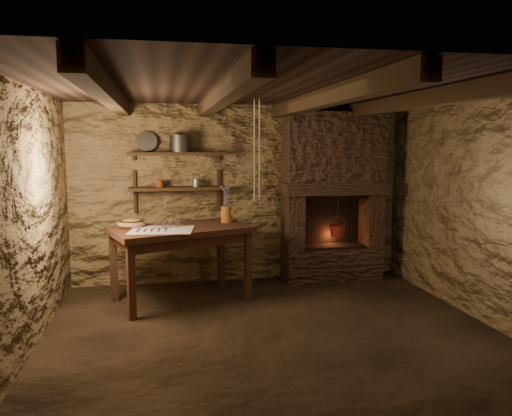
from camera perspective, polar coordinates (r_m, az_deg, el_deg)
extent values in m
plane|color=black|center=(5.18, 1.82, -13.87)|extent=(4.50, 4.50, 0.00)
cube|color=brown|center=(6.83, -1.83, 1.65)|extent=(4.50, 0.04, 2.40)
cube|color=brown|center=(2.99, 10.40, -5.77)|extent=(4.50, 0.04, 2.40)
cube|color=brown|center=(4.90, -24.72, -1.24)|extent=(0.04, 4.00, 2.40)
cube|color=brown|center=(5.80, 24.10, 0.02)|extent=(0.04, 4.00, 2.40)
cube|color=black|center=(4.86, 1.94, 13.54)|extent=(4.50, 4.00, 0.04)
cube|color=black|center=(4.75, -16.43, 12.31)|extent=(0.14, 3.95, 0.16)
cube|color=black|center=(4.77, -4.09, 12.57)|extent=(0.14, 3.95, 0.16)
cube|color=black|center=(4.99, 7.68, 12.29)|extent=(0.14, 3.95, 0.16)
cube|color=black|center=(5.38, 18.03, 11.62)|extent=(0.14, 3.95, 0.16)
cube|color=black|center=(6.58, -8.94, 2.23)|extent=(1.25, 0.30, 0.04)
cube|color=black|center=(6.56, -9.02, 6.15)|extent=(1.25, 0.30, 0.04)
cube|color=#322119|center=(7.07, 8.62, -6.25)|extent=(1.35, 0.45, 0.45)
cube|color=#322119|center=(6.79, 4.24, -1.58)|extent=(0.23, 0.45, 0.75)
cube|color=#322119|center=(7.17, 12.96, -1.29)|extent=(0.23, 0.45, 0.75)
cube|color=#322119|center=(6.88, 8.87, 2.28)|extent=(1.43, 0.51, 0.16)
cube|color=#322119|center=(6.88, 8.88, 6.87)|extent=(1.35, 0.45, 0.94)
cube|color=black|center=(7.14, 8.19, -1.20)|extent=(0.90, 0.06, 0.75)
cube|color=black|center=(5.98, -8.63, -2.46)|extent=(1.78, 1.36, 0.07)
cube|color=black|center=(6.00, -8.61, -3.41)|extent=(1.61, 1.19, 0.11)
cube|color=silver|center=(5.78, -10.70, -2.47)|extent=(0.77, 0.66, 0.01)
cylinder|color=brown|center=(6.24, -3.42, -0.72)|extent=(0.16, 0.16, 0.20)
torus|color=brown|center=(6.25, -2.79, -0.52)|extent=(0.02, 0.11, 0.11)
ellipsoid|color=#9F7145|center=(6.06, -14.05, -1.77)|extent=(0.40, 0.40, 0.12)
cylinder|color=#322F2D|center=(6.56, -8.65, 7.21)|extent=(0.34, 0.34, 0.20)
cylinder|color=gray|center=(6.65, -12.37, 7.42)|extent=(0.28, 0.14, 0.27)
cylinder|color=#552A11|center=(6.57, -10.97, 2.79)|extent=(0.13, 0.13, 0.10)
cylinder|color=maroon|center=(6.96, 9.29, -2.56)|extent=(0.25, 0.25, 0.14)
torus|color=#322F2D|center=(6.94, 9.31, -1.85)|extent=(0.23, 0.01, 0.23)
cylinder|color=#322F2D|center=(6.92, 9.34, -0.53)|extent=(0.01, 0.01, 0.44)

